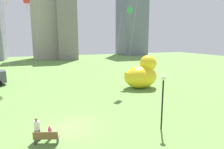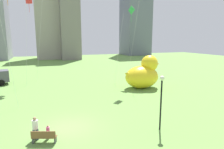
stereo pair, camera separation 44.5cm
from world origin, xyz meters
The scene contains 9 objects.
ground_plane centered at (0.00, 0.00, 0.00)m, with size 140.00×140.00×0.00m, color #689546.
park_bench centered at (-1.81, -1.75, 0.47)m, with size 1.65×0.96×0.90m.
person_adult centered at (-2.32, -1.07, 0.90)m, with size 0.40×0.40×1.63m.
person_child centered at (-1.53, -1.20, 0.54)m, with size 0.24×0.24×0.98m.
giant_inflatable_duck centered at (11.54, 9.13, 1.94)m, with size 5.51×3.53×4.57m.
lamppost centered at (6.41, -2.69, 2.87)m, with size 0.36×0.36×4.14m.
city_skyline centered at (3.18, 59.97, 17.22)m, with size 87.83×20.04×38.41m.
kite_green centered at (11.47, 13.45, 10.56)m, with size 3.06×3.36×11.70m.
kite_red centered at (-2.82, 16.75, 12.17)m, with size 1.59×1.58×12.84m.
Camera 2 is at (-1.67, -14.25, 6.70)m, focal length 31.07 mm.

